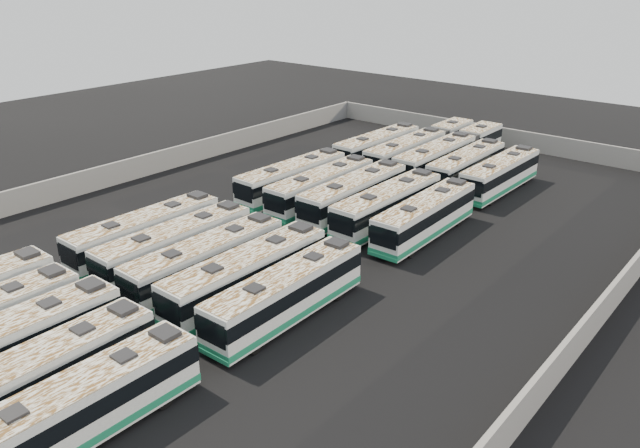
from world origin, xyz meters
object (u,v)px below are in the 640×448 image
(bus_front_right, at_px, (38,378))
(bus_midfront_left, at_px, (175,246))
(bus_midfront_far_left, at_px, (145,233))
(bus_midfront_center, at_px, (206,261))
(bus_front_center, at_px, (4,349))
(bus_midback_left, at_px, (321,188))
(bus_back_center, at_px, (451,153))
(bus_midfront_right, at_px, (247,275))
(bus_back_right, at_px, (466,167))
(bus_midback_center, at_px, (354,195))
(bus_back_left, at_px, (422,147))
(bus_back_far_right, at_px, (500,175))
(bus_midfront_far_right, at_px, (286,294))
(bus_midback_far_right, at_px, (425,217))
(bus_midback_right, at_px, (387,206))
(bus_front_far_right, at_px, (77,410))
(bus_midback_far_left, at_px, (292,179))
(bus_back_far_left, at_px, (377,147))

(bus_front_right, xyz_separation_m, bus_midfront_left, (-7.02, 13.70, 0.02))
(bus_midfront_far_left, xyz_separation_m, bus_midfront_center, (6.98, -0.21, -0.00))
(bus_front_center, relative_size, bus_midback_left, 1.02)
(bus_midfront_center, distance_m, bus_back_center, 33.15)
(bus_midfront_right, bearing_deg, bus_midback_left, 114.07)
(bus_back_right, bearing_deg, bus_front_center, -95.59)
(bus_midback_center, height_order, bus_back_left, bus_midback_center)
(bus_midback_center, bearing_deg, bus_front_right, -84.34)
(bus_back_right, relative_size, bus_back_far_right, 1.01)
(bus_midfront_far_left, relative_size, bus_midfront_center, 1.00)
(bus_midfront_far_right, bearing_deg, bus_midback_far_right, 88.69)
(bus_midback_center, height_order, bus_back_center, bus_midback_center)
(bus_midfront_center, bearing_deg, bus_midfront_far_left, 178.80)
(bus_midfront_right, height_order, bus_midback_left, bus_midfront_right)
(bus_back_far_right, bearing_deg, bus_midback_right, -103.90)
(bus_front_right, xyz_separation_m, bus_midfront_center, (-3.55, 13.50, 0.01))
(bus_back_right, height_order, bus_back_far_right, bus_back_right)
(bus_midback_center, bearing_deg, bus_midback_left, -176.61)
(bus_midback_right, bearing_deg, bus_front_right, -89.63)
(bus_back_center, bearing_deg, bus_midback_far_right, -68.02)
(bus_midfront_right, xyz_separation_m, bus_midfront_far_right, (3.45, -0.11, -0.06))
(bus_front_far_right, xyz_separation_m, bus_back_left, (-10.55, 46.66, 0.03))
(bus_front_center, height_order, bus_midback_far_left, bus_front_center)
(bus_midfront_far_right, bearing_deg, bus_midfront_far_left, 178.57)
(bus_midback_center, xyz_separation_m, bus_back_right, (3.47, 13.55, -0.07))
(bus_midback_far_right, bearing_deg, bus_front_right, -98.19)
(bus_back_left, bearing_deg, bus_midback_far_right, -58.59)
(bus_midfront_center, xyz_separation_m, bus_midback_right, (3.57, 16.13, 0.03))
(bus_back_far_left, relative_size, bus_back_left, 0.65)
(bus_midfront_right, xyz_separation_m, bus_midback_far_left, (-10.60, 16.04, -0.04))
(bus_midback_far_left, bearing_deg, bus_back_far_right, 45.25)
(bus_midfront_center, height_order, bus_midback_right, bus_midback_right)
(bus_back_left, distance_m, bus_back_center, 3.54)
(bus_midfront_left, relative_size, bus_midfront_far_right, 1.01)
(bus_midfront_far_left, xyz_separation_m, bus_midfront_left, (3.51, -0.00, 0.01))
(bus_midfront_far_right, bearing_deg, bus_midfront_center, 179.97)
(bus_midback_right, bearing_deg, bus_midfront_right, -89.46)
(bus_midfront_right, height_order, bus_back_right, bus_midfront_right)
(bus_front_right, height_order, bus_midback_left, bus_midback_left)
(bus_midback_far_left, xyz_separation_m, bus_midback_left, (3.59, -0.18, -0.00))
(bus_front_right, xyz_separation_m, bus_back_left, (-7.07, 46.68, 0.01))
(bus_midback_far_left, relative_size, bus_back_right, 1.02)
(bus_back_center, xyz_separation_m, bus_back_far_right, (7.02, -3.41, -0.06))
(bus_midfront_far_left, relative_size, bus_midfront_right, 0.97)
(bus_midback_far_right, height_order, bus_back_far_left, bus_back_far_left)
(bus_midfront_far_left, xyz_separation_m, bus_back_center, (7.00, 32.94, 0.03))
(bus_midback_right, xyz_separation_m, bus_back_left, (-7.09, 17.05, -0.03))
(bus_midback_left, relative_size, bus_midback_far_right, 1.01)
(bus_back_far_left, bearing_deg, bus_back_right, 1.32)
(bus_back_right, bearing_deg, bus_midback_far_left, -128.46)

